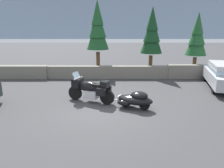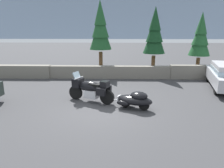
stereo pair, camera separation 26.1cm
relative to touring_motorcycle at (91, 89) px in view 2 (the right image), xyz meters
name	(u,v)px [view 2 (the right image)]	position (x,y,z in m)	size (l,w,h in m)	color
ground_plane	(105,109)	(0.69, -0.88, -0.62)	(80.00, 80.00, 0.00)	#38383A
stone_guard_wall	(103,72)	(0.21, 4.70, -0.19)	(24.00, 0.58, 0.92)	slate
distant_ridgeline	(117,17)	(0.69, 94.70, 7.38)	(240.00, 80.00, 16.00)	#7F93AD
touring_motorcycle	(91,89)	(0.00, 0.00, 0.00)	(2.18, 1.27, 1.33)	black
car_shaped_trailer	(135,99)	(1.95, -0.84, -0.21)	(2.16, 1.23, 0.76)	black
pine_tree_tall	(100,28)	(-0.08, 6.88, 2.67)	(1.65, 1.65, 5.26)	brown
pine_tree_secondary	(201,36)	(6.86, 5.83, 2.09)	(1.45, 1.45, 4.33)	brown
pine_tree_far_right	(155,33)	(3.76, 6.01, 2.33)	(1.53, 1.53, 4.71)	brown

